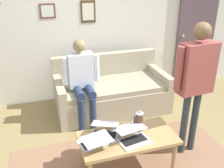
% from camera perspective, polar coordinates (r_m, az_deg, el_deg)
% --- Properties ---
extents(back_wall, '(7.04, 0.11, 2.70)m').
position_cam_1_polar(back_wall, '(4.54, -5.27, 13.49)').
color(back_wall, silver).
rests_on(back_wall, ground_plane).
extents(interior_door, '(0.82, 0.09, 2.05)m').
position_cam_1_polar(interior_door, '(5.39, 18.23, 10.56)').
color(interior_door, '#57454A').
rests_on(interior_door, ground_plane).
extents(couch, '(1.83, 0.92, 0.88)m').
position_cam_1_polar(couch, '(4.30, -0.25, -1.76)').
color(couch, tan).
rests_on(couch, ground_plane).
extents(coffee_table, '(1.10, 0.56, 0.45)m').
position_cam_1_polar(coffee_table, '(2.99, 3.53, -12.46)').
color(coffee_table, tan).
rests_on(coffee_table, ground_plane).
extents(laptop_left, '(0.40, 0.40, 0.14)m').
position_cam_1_polar(laptop_left, '(2.96, -1.63, -10.56)').
color(laptop_left, silver).
rests_on(laptop_left, coffee_table).
extents(laptop_center, '(0.39, 0.38, 0.13)m').
position_cam_1_polar(laptop_center, '(2.89, 4.71, -11.62)').
color(laptop_center, silver).
rests_on(laptop_center, coffee_table).
extents(laptop_right, '(0.37, 0.38, 0.13)m').
position_cam_1_polar(laptop_right, '(2.81, -3.97, -12.73)').
color(laptop_right, silver).
rests_on(laptop_right, coffee_table).
extents(french_press, '(0.11, 0.09, 0.27)m').
position_cam_1_polar(french_press, '(3.01, 6.10, -8.34)').
color(french_press, '#4C3323').
rests_on(french_press, coffee_table).
extents(person_standing, '(0.59, 0.23, 1.68)m').
position_cam_1_polar(person_standing, '(3.10, 18.32, 2.01)').
color(person_standing, '#2E393C').
rests_on(person_standing, ground_plane).
extents(person_seated, '(0.55, 0.51, 1.28)m').
position_cam_1_polar(person_seated, '(3.81, -6.72, 1.54)').
color(person_seated, '#263451').
rests_on(person_seated, ground_plane).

